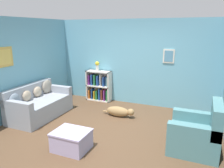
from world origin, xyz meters
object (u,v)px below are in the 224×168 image
dog (119,112)px  coffee_table (72,140)px  vase (97,65)px  recliner_chair (197,133)px  bookshelf (99,87)px  couch (39,105)px

dog → coffee_table: bearing=-97.7°
coffee_table → vase: 3.24m
recliner_chair → coffee_table: size_ratio=1.45×
bookshelf → coffee_table: (0.87, -2.97, -0.25)m
couch → vase: (0.84, 1.85, 0.84)m
dog → vase: 1.87m
recliner_chair → coffee_table: 2.44m
recliner_chair → bookshelf: bearing=146.9°
couch → vase: 2.20m
recliner_chair → vase: bearing=147.4°
bookshelf → vase: vase is taller
dog → vase: (-1.17, 1.04, 1.02)m
couch → coffee_table: 2.07m
couch → dog: (2.01, 0.82, -0.19)m
bookshelf → dog: (1.12, -1.05, -0.32)m
couch → coffee_table: couch is taller
bookshelf → recliner_chair: size_ratio=0.99×
vase → bookshelf: bearing=18.1°
bookshelf → recliner_chair: recliner_chair is taller
couch → bookshelf: bookshelf is taller
recliner_chair → coffee_table: recliner_chair is taller
couch → bookshelf: bearing=64.7°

